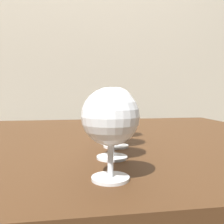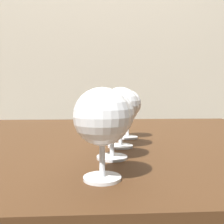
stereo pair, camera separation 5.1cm
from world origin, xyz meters
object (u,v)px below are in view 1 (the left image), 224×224
(wine_glass_pinot, at_px, (116,107))
(wine_glass_rose, at_px, (120,104))
(wine_glass_merlot, at_px, (110,118))
(wine_glass_cabernet, at_px, (112,116))

(wine_glass_pinot, xyz_separation_m, wine_glass_rose, (0.03, 0.12, -0.00))
(wine_glass_merlot, bearing_deg, wine_glass_cabernet, 79.78)
(wine_glass_merlot, distance_m, wine_glass_rose, 0.36)
(wine_glass_pinot, relative_size, wine_glass_rose, 1.04)
(wine_glass_merlot, xyz_separation_m, wine_glass_cabernet, (0.02, 0.12, -0.01))
(wine_glass_cabernet, bearing_deg, wine_glass_pinot, 75.81)
(wine_glass_merlot, distance_m, wine_glass_pinot, 0.23)
(wine_glass_merlot, height_order, wine_glass_pinot, wine_glass_pinot)
(wine_glass_pinot, bearing_deg, wine_glass_merlot, -102.06)
(wine_glass_cabernet, xyz_separation_m, wine_glass_pinot, (0.03, 0.11, 0.01))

